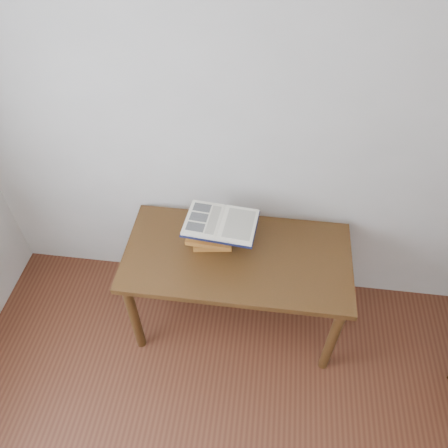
# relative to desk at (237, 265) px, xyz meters

# --- Properties ---
(desk) EXTENTS (1.31, 0.65, 0.70)m
(desk) POSITION_rel_desk_xyz_m (0.00, 0.00, 0.00)
(desk) COLOR #452511
(desk) RESTS_ON ground
(book_stack) EXTENTS (0.28, 0.21, 0.18)m
(book_stack) POSITION_rel_desk_xyz_m (-0.15, 0.08, 0.19)
(book_stack) COLOR #A46725
(book_stack) RESTS_ON desk
(open_book) EXTENTS (0.42, 0.31, 0.03)m
(open_book) POSITION_rel_desk_xyz_m (-0.10, 0.06, 0.30)
(open_book) COLOR black
(open_book) RESTS_ON book_stack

